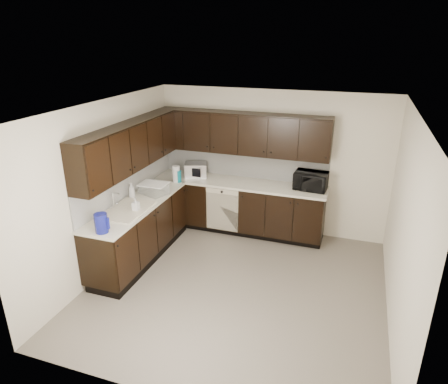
{
  "coord_description": "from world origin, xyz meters",
  "views": [
    {
      "loc": [
        1.37,
        -4.56,
        3.32
      ],
      "look_at": [
        -0.39,
        0.6,
        1.17
      ],
      "focal_mm": 32.0,
      "sensor_mm": 36.0,
      "label": 1
    }
  ],
  "objects_px": {
    "sink": "(127,215)",
    "blue_pitcher": "(101,223)",
    "storage_bin": "(154,189)",
    "microwave": "(311,181)",
    "toaster_oven": "(196,170)"
  },
  "relations": [
    {
      "from": "sink",
      "to": "blue_pitcher",
      "type": "height_order",
      "value": "sink"
    },
    {
      "from": "toaster_oven",
      "to": "blue_pitcher",
      "type": "height_order",
      "value": "blue_pitcher"
    },
    {
      "from": "sink",
      "to": "blue_pitcher",
      "type": "bearing_deg",
      "value": -84.77
    },
    {
      "from": "toaster_oven",
      "to": "storage_bin",
      "type": "distance_m",
      "value": 1.05
    },
    {
      "from": "sink",
      "to": "microwave",
      "type": "bearing_deg",
      "value": 35.99
    },
    {
      "from": "microwave",
      "to": "toaster_oven",
      "type": "xyz_separation_m",
      "value": [
        -2.05,
        -0.01,
        -0.03
      ]
    },
    {
      "from": "microwave",
      "to": "storage_bin",
      "type": "bearing_deg",
      "value": -152.73
    },
    {
      "from": "storage_bin",
      "to": "blue_pitcher",
      "type": "distance_m",
      "value": 1.43
    },
    {
      "from": "sink",
      "to": "blue_pitcher",
      "type": "distance_m",
      "value": 0.72
    },
    {
      "from": "storage_bin",
      "to": "blue_pitcher",
      "type": "height_order",
      "value": "blue_pitcher"
    },
    {
      "from": "toaster_oven",
      "to": "sink",
      "type": "bearing_deg",
      "value": -121.96
    },
    {
      "from": "microwave",
      "to": "blue_pitcher",
      "type": "relative_size",
      "value": 2.06
    },
    {
      "from": "microwave",
      "to": "storage_bin",
      "type": "distance_m",
      "value": 2.57
    },
    {
      "from": "sink",
      "to": "toaster_oven",
      "type": "relative_size",
      "value": 2.12
    },
    {
      "from": "toaster_oven",
      "to": "blue_pitcher",
      "type": "xyz_separation_m",
      "value": [
        -0.3,
        -2.43,
        0.01
      ]
    }
  ]
}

